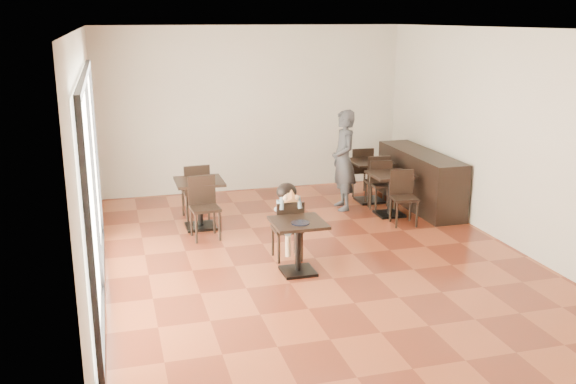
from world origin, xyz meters
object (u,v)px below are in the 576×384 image
object	(u,v)px
child_table	(298,247)
chair_left_a	(195,191)
chair_mid_a	(378,183)
adult_patron	(344,160)
cafe_table_back	(370,181)
chair_back_a	(359,170)
child_chair	(287,229)
chair_mid_b	(404,199)
chair_left_b	(205,209)
chair_back_b	(382,184)
cafe_table_mid	(390,194)
child	(287,222)
cafe_table_left	(200,204)

from	to	relation	value
child_table	chair_left_a	bearing A→B (deg)	109.28
chair_mid_a	chair_left_a	distance (m)	3.28
adult_patron	cafe_table_back	xyz separation A→B (m)	(0.65, 0.30, -0.50)
chair_back_a	child_chair	bearing A→B (deg)	55.09
chair_mid_b	chair_left_b	bearing A→B (deg)	-176.03
chair_back_b	chair_left_a	bearing A→B (deg)	175.48
cafe_table_back	chair_mid_a	bearing A→B (deg)	-89.95
cafe_table_mid	chair_back_b	size ratio (longest dim) A/B	0.80
child	chair_mid_a	xyz separation A→B (m)	(2.28, 2.08, -0.10)
adult_patron	chair_left_a	distance (m)	2.66
cafe_table_back	chair_back_a	size ratio (longest dim) A/B	0.83
cafe_table_left	chair_back_a	world-z (taller)	chair_back_a
cafe_table_left	chair_left_b	xyz separation A→B (m)	(0.00, -0.55, 0.08)
child_chair	chair_left_b	size ratio (longest dim) A/B	0.91
child	adult_patron	distance (m)	2.70
chair_left_a	cafe_table_mid	bearing A→B (deg)	162.92
adult_patron	chair_mid_a	xyz separation A→B (m)	(0.65, -0.04, -0.44)
chair_mid_a	chair_left_a	size ratio (longest dim) A/B	0.93
child_chair	chair_back_b	bearing A→B (deg)	-140.64
chair_back_a	adult_patron	bearing A→B (deg)	55.21
child_chair	chair_left_b	distance (m)	1.54
child_table	adult_patron	size ratio (longest dim) A/B	0.41
chair_back_b	child_chair	bearing A→B (deg)	-138.03
chair_mid_a	chair_back_b	size ratio (longest dim) A/B	0.96
adult_patron	cafe_table_left	world-z (taller)	adult_patron
cafe_table_mid	cafe_table_left	size ratio (longest dim) A/B	0.93
adult_patron	chair_back_b	size ratio (longest dim) A/B	1.90
child_table	child	distance (m)	0.58
child_table	child	world-z (taller)	child
child	chair_left_a	distance (m)	2.49
cafe_table_back	chair_left_b	xyz separation A→B (m)	(-3.27, -1.24, 0.09)
adult_patron	chair_back_b	distance (m)	0.82
cafe_table_left	chair_mid_a	size ratio (longest dim) A/B	0.89
child_table	chair_back_b	size ratio (longest dim) A/B	0.78
chair_left_b	chair_back_b	bearing A→B (deg)	7.81
child_table	cafe_table_back	size ratio (longest dim) A/B	0.94
chair_left_b	chair_back_a	size ratio (longest dim) A/B	1.03
child_table	adult_patron	distance (m)	3.18
cafe_table_mid	chair_back_b	distance (m)	0.36
adult_patron	child	bearing A→B (deg)	-34.96
cafe_table_mid	chair_left_b	world-z (taller)	chair_left_b
chair_left_b	chair_left_a	bearing A→B (deg)	85.89
child	chair_left_a	size ratio (longest dim) A/B	1.15
chair_mid_a	chair_back_b	bearing A→B (deg)	97.44
child	chair_back_a	distance (m)	3.75
cafe_table_back	chair_mid_b	xyz separation A→B (m)	(0.00, -1.44, 0.06)
chair_mid_a	chair_left_a	bearing A→B (deg)	3.97
chair_left_a	chair_mid_b	bearing A→B (deg)	154.17
child_table	chair_left_b	world-z (taller)	chair_left_b
child_chair	chair_left_a	world-z (taller)	chair_left_a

